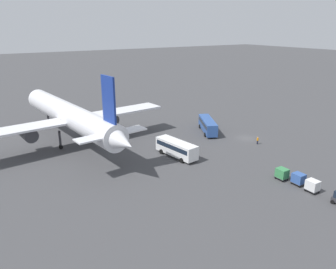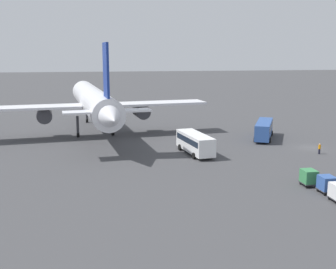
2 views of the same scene
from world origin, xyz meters
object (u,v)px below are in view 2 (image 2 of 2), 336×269
cargo_cart_green (309,177)px  cargo_cart_blue (327,183)px  shuttle_bus_near (264,129)px  worker_person (319,149)px  airplane (94,102)px  shuttle_bus_far (195,142)px

cargo_cart_green → cargo_cart_blue: bearing=-165.8°
shuttle_bus_near → worker_person: shuttle_bus_near is taller
shuttle_bus_near → cargo_cart_blue: shuttle_bus_near is taller
cargo_cart_blue → shuttle_bus_near: bearing=-9.6°
shuttle_bus_near → cargo_cart_green: (-28.14, 5.98, -0.79)m
airplane → shuttle_bus_near: size_ratio=4.61×
shuttle_bus_near → shuttle_bus_far: (-9.36, 15.71, -0.02)m
shuttle_bus_near → cargo_cart_green: size_ratio=5.45×
shuttle_bus_near → shuttle_bus_far: size_ratio=1.08×
worker_person → cargo_cart_green: size_ratio=0.84×
cargo_cart_blue → cargo_cart_green: 2.93m
shuttle_bus_far → airplane: bearing=31.5°
airplane → cargo_cart_green: (-37.86, -25.60, -5.44)m
airplane → cargo_cart_green: size_ratio=25.14×
shuttle_bus_far → worker_person: (-3.68, -19.77, -1.09)m
airplane → shuttle_bus_near: airplane is taller
shuttle_bus_far → worker_person: 20.14m
worker_person → cargo_cart_green: 18.13m
airplane → worker_person: size_ratio=29.77×
airplane → cargo_cart_blue: bearing=-153.2°
airplane → shuttle_bus_far: size_ratio=4.97×
worker_person → shuttle_bus_far: bearing=79.5°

